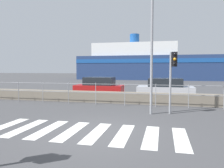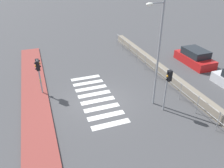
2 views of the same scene
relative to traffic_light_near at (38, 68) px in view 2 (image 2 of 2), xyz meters
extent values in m
plane|color=#424244|center=(2.22, 3.53, -2.08)|extent=(160.00, 160.00, 0.00)
cube|color=brown|center=(2.22, -0.57, -2.02)|extent=(24.00, 1.80, 0.12)
cube|color=silver|center=(-1.37, 3.53, -2.07)|extent=(0.45, 2.40, 0.01)
cube|color=silver|center=(-0.47, 3.53, -2.07)|extent=(0.45, 2.40, 0.01)
cube|color=silver|center=(0.43, 3.53, -2.07)|extent=(0.45, 2.40, 0.01)
cube|color=silver|center=(1.33, 3.53, -2.07)|extent=(0.45, 2.40, 0.01)
cube|color=silver|center=(2.23, 3.53, -2.07)|extent=(0.45, 2.40, 0.01)
cube|color=silver|center=(3.13, 3.53, -2.07)|extent=(0.45, 2.40, 0.01)
cube|color=silver|center=(4.03, 3.53, -2.07)|extent=(0.45, 2.40, 0.01)
cube|color=silver|center=(4.93, 3.53, -2.07)|extent=(0.45, 2.40, 0.01)
cube|color=slate|center=(2.22, 9.84, -1.73)|extent=(23.31, 0.55, 0.69)
cylinder|color=gray|center=(2.22, 8.97, -0.85)|extent=(20.98, 0.03, 0.03)
cylinder|color=gray|center=(2.22, 8.97, -1.36)|extent=(20.98, 0.03, 0.03)
cylinder|color=gray|center=(-8.27, 8.97, -1.43)|extent=(0.04, 0.04, 1.29)
cylinder|color=gray|center=(-6.52, 8.97, -1.43)|extent=(0.04, 0.04, 1.29)
cylinder|color=gray|center=(-4.77, 8.97, -1.43)|extent=(0.04, 0.04, 1.29)
cylinder|color=gray|center=(-3.02, 8.97, -1.43)|extent=(0.04, 0.04, 1.29)
cylinder|color=gray|center=(-1.27, 8.97, -1.43)|extent=(0.04, 0.04, 1.29)
cylinder|color=gray|center=(0.47, 8.97, -1.43)|extent=(0.04, 0.04, 1.29)
cylinder|color=gray|center=(2.22, 8.97, -1.43)|extent=(0.04, 0.04, 1.29)
cylinder|color=gray|center=(3.97, 8.97, -1.43)|extent=(0.04, 0.04, 1.29)
cylinder|color=gray|center=(5.72, 8.97, -1.43)|extent=(0.04, 0.04, 1.29)
cylinder|color=gray|center=(7.47, 8.97, -1.43)|extent=(0.04, 0.04, 1.29)
cylinder|color=gray|center=(0.00, 0.00, -0.75)|extent=(0.10, 0.10, 2.66)
cube|color=black|center=(-0.17, 0.00, 0.24)|extent=(0.24, 0.24, 0.68)
sphere|color=black|center=(-0.17, 0.14, 0.46)|extent=(0.13, 0.13, 0.13)
sphere|color=orange|center=(-0.17, 0.14, 0.24)|extent=(0.13, 0.13, 0.13)
sphere|color=black|center=(-0.17, 0.14, 0.03)|extent=(0.13, 0.13, 0.13)
cube|color=black|center=(0.17, 0.00, 0.24)|extent=(0.24, 0.24, 0.68)
sphere|color=black|center=(0.17, -0.14, 0.46)|extent=(0.13, 0.13, 0.13)
sphere|color=orange|center=(0.17, -0.14, 0.24)|extent=(0.13, 0.13, 0.13)
sphere|color=black|center=(0.17, -0.14, 0.03)|extent=(0.13, 0.13, 0.13)
cube|color=yellow|center=(-0.11, 0.00, -1.03)|extent=(0.10, 0.14, 0.18)
cylinder|color=gray|center=(4.69, 7.22, -0.62)|extent=(0.10, 0.10, 2.92)
cube|color=black|center=(4.86, 7.22, 0.50)|extent=(0.24, 0.24, 0.68)
sphere|color=black|center=(4.86, 7.08, 0.71)|extent=(0.13, 0.13, 0.13)
sphere|color=orange|center=(4.86, 7.08, 0.50)|extent=(0.13, 0.13, 0.13)
sphere|color=black|center=(4.86, 7.08, 0.29)|extent=(0.13, 0.13, 0.13)
cylinder|color=gray|center=(3.82, 6.97, 1.26)|extent=(0.12, 0.12, 6.68)
cylinder|color=gray|center=(3.82, 6.54, 4.45)|extent=(0.07, 0.86, 0.07)
ellipsoid|color=silver|center=(3.82, 6.11, 4.40)|extent=(0.32, 0.42, 0.19)
cube|color=#B21919|center=(-0.76, 13.88, -1.68)|extent=(3.96, 1.84, 0.79)
cube|color=#1E2328|center=(-0.76, 13.88, -0.97)|extent=(2.37, 1.62, 0.64)
camera|label=1|loc=(4.36, -3.35, 0.09)|focal=35.00mm
camera|label=2|loc=(14.45, 0.16, 6.36)|focal=35.00mm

